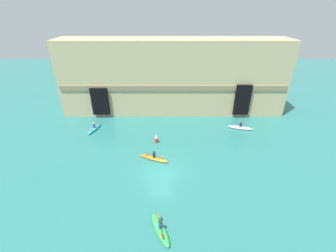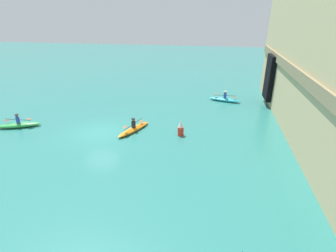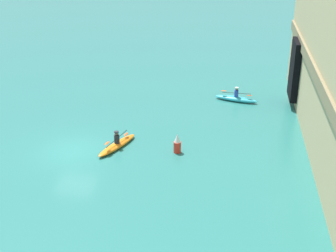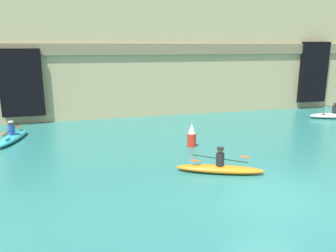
{
  "view_description": "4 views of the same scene",
  "coord_description": "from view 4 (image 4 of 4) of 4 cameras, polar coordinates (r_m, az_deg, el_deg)",
  "views": [
    {
      "loc": [
        0.83,
        -18.89,
        15.96
      ],
      "look_at": [
        0.91,
        7.77,
        1.7
      ],
      "focal_mm": 24.0,
      "sensor_mm": 36.0,
      "label": 1
    },
    {
      "loc": [
        17.43,
        8.74,
        8.71
      ],
      "look_at": [
        1.56,
        5.78,
        1.71
      ],
      "focal_mm": 28.0,
      "sensor_mm": 36.0,
      "label": 2
    },
    {
      "loc": [
        24.48,
        9.44,
        13.23
      ],
      "look_at": [
        0.72,
        5.98,
        2.38
      ],
      "focal_mm": 50.0,
      "sensor_mm": 36.0,
      "label": 3
    },
    {
      "loc": [
        -6.18,
        -9.13,
        5.11
      ],
      "look_at": [
        -1.69,
        7.45,
        0.89
      ],
      "focal_mm": 35.0,
      "sensor_mm": 36.0,
      "label": 4
    }
  ],
  "objects": [
    {
      "name": "kayak_white",
      "position": [
        26.51,
        26.94,
        1.69
      ],
      "size": [
        3.59,
        1.73,
        1.19
      ],
      "rotation": [
        0.0,
        0.0,
        2.87
      ],
      "color": "white",
      "rests_on": "ground"
    },
    {
      "name": "cliff_bluff",
      "position": [
        27.19,
        1.7,
        15.33
      ],
      "size": [
        35.61,
        5.93,
        11.72
      ],
      "color": "tan",
      "rests_on": "ground"
    },
    {
      "name": "kayak_orange",
      "position": [
        13.76,
        8.99,
        -7.22
      ],
      "size": [
        3.56,
        2.02,
        1.1
      ],
      "rotation": [
        0.0,
        0.0,
        5.88
      ],
      "color": "orange",
      "rests_on": "ground"
    },
    {
      "name": "marker_buoy",
      "position": [
        17.02,
        4.15,
        -1.71
      ],
      "size": [
        0.46,
        0.46,
        1.23
      ],
      "color": "red",
      "rests_on": "ground"
    },
    {
      "name": "ground_plane",
      "position": [
        12.15,
        17.52,
        -11.76
      ],
      "size": [
        120.0,
        120.0,
        0.0
      ],
      "primitive_type": "plane",
      "color": "#28706B"
    },
    {
      "name": "kayak_cyan",
      "position": [
        19.89,
        -25.45,
        -1.78
      ],
      "size": [
        1.53,
        3.42,
        1.13
      ],
      "rotation": [
        0.0,
        0.0,
        1.32
      ],
      "color": "#33B2C6",
      "rests_on": "ground"
    }
  ]
}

